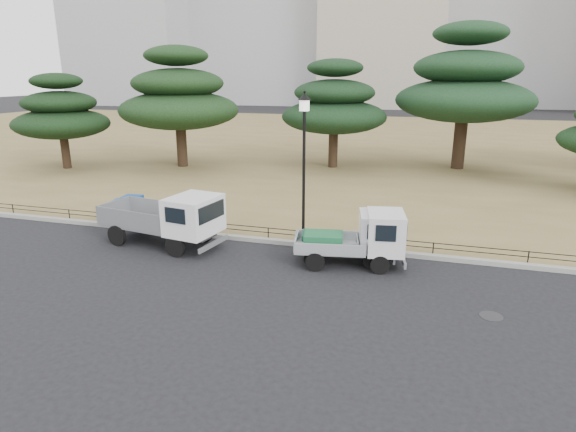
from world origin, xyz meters
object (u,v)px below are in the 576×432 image
(truck_kei_rear, at_px, (358,239))
(street_lamp, at_px, (304,143))
(truck_large, at_px, (167,217))
(truck_kei_front, at_px, (352,237))
(tarp_pile, at_px, (129,210))

(truck_kei_rear, distance_m, street_lamp, 3.93)
(truck_large, height_order, truck_kei_front, truck_large)
(truck_large, relative_size, tarp_pile, 2.71)
(truck_large, xyz_separation_m, truck_kei_front, (6.74, 0.31, -0.25))
(truck_kei_rear, height_order, tarp_pile, truck_kei_rear)
(truck_large, bearing_deg, truck_kei_rear, 9.75)
(truck_large, bearing_deg, truck_kei_front, 11.88)
(street_lamp, xyz_separation_m, tarp_pile, (-7.76, 0.48, -3.17))
(truck_large, distance_m, truck_kei_front, 6.76)
(truck_large, bearing_deg, street_lamp, 27.78)
(truck_kei_front, distance_m, truck_kei_rear, 0.36)
(street_lamp, bearing_deg, tarp_pile, 176.48)
(truck_large, height_order, truck_kei_rear, truck_large)
(street_lamp, distance_m, tarp_pile, 8.39)
(street_lamp, height_order, tarp_pile, street_lamp)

